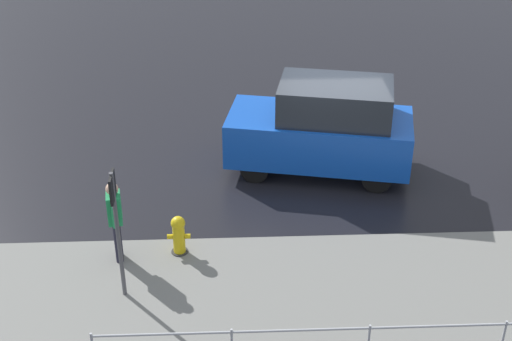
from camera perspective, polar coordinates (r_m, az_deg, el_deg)
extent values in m
plane|color=black|center=(15.86, 6.00, 0.15)|extent=(60.00, 60.00, 0.00)
cube|color=slate|center=(12.44, 8.61, -9.44)|extent=(24.00, 3.20, 0.04)
cube|color=blue|center=(15.43, 5.05, 2.68)|extent=(4.16, 2.45, 0.99)
cube|color=#1E232B|center=(15.04, 6.39, 5.56)|extent=(2.59, 1.94, 0.77)
cylinder|color=black|center=(15.17, -0.10, 0.16)|extent=(0.63, 0.34, 0.60)
cylinder|color=black|center=(16.41, 0.70, 2.61)|extent=(0.63, 0.34, 0.60)
cylinder|color=black|center=(15.03, 9.63, -0.62)|extent=(0.63, 0.34, 0.60)
cylinder|color=black|center=(16.28, 9.70, 1.91)|extent=(0.63, 0.34, 0.60)
cylinder|color=gold|center=(13.04, -6.18, -5.53)|extent=(0.22, 0.22, 0.62)
sphere|color=gold|center=(12.83, -6.26, -4.22)|extent=(0.26, 0.26, 0.26)
cylinder|color=gold|center=(12.99, -5.49, -5.25)|extent=(0.10, 0.09, 0.09)
cylinder|color=gold|center=(13.01, -6.90, -5.28)|extent=(0.10, 0.09, 0.09)
cylinder|color=#2D2D2D|center=(13.20, -6.11, -6.52)|extent=(0.31, 0.31, 0.06)
cube|color=#1E8C4C|center=(12.59, -11.28, -2.95)|extent=(0.29, 0.39, 0.55)
sphere|color=tan|center=(12.39, -11.45, -1.46)|extent=(0.22, 0.22, 0.22)
cylinder|color=#1E1E2D|center=(13.05, -10.98, -5.32)|extent=(0.13, 0.13, 0.85)
cylinder|color=#1E1E2D|center=(12.90, -10.97, -5.78)|extent=(0.13, 0.13, 0.85)
cylinder|color=#1E8C4C|center=(12.79, -11.29, -2.38)|extent=(0.09, 0.09, 0.50)
cylinder|color=#1E8C4C|center=(12.39, -11.27, -3.55)|extent=(0.09, 0.09, 0.50)
cylinder|color=#B7BABF|center=(10.49, 14.38, -11.96)|extent=(9.63, 0.04, 0.04)
cylinder|color=#4C4C51|center=(11.70, -10.95, -5.28)|extent=(0.07, 0.07, 2.40)
cube|color=black|center=(11.19, -11.41, -1.30)|extent=(0.04, 0.44, 0.44)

